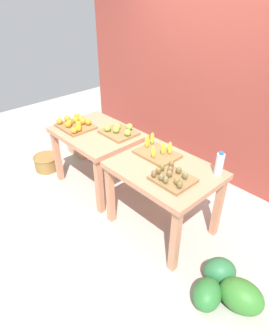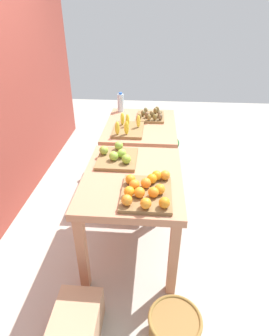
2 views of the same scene
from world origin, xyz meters
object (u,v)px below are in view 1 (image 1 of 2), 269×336
at_px(water_bottle, 219,164).
at_px(display_table_left, 97,140).
at_px(apple_bin, 119,131).
at_px(kiwi_bin, 171,177).
at_px(display_table_right, 164,178).
at_px(cardboard_produce_box, 82,145).
at_px(orange_bin, 75,124).
at_px(wicker_basket, 47,162).
at_px(banana_crate, 157,152).
at_px(watermelon_pile, 226,288).

bearing_deg(water_bottle, display_table_left, -169.59).
xyz_separation_m(apple_bin, kiwi_bin, (1.06, -0.27, -0.00)).
height_order(display_table_right, apple_bin, apple_bin).
bearing_deg(display_table_right, cardboard_produce_box, 171.40).
distance_m(water_bottle, cardboard_produce_box, 2.52).
relative_size(display_table_right, water_bottle, 4.29).
bearing_deg(kiwi_bin, cardboard_produce_box, 169.20).
relative_size(apple_bin, cardboard_produce_box, 1.02).
xyz_separation_m(kiwi_bin, cardboard_produce_box, (-2.16, 0.41, -0.69)).
bearing_deg(orange_bin, kiwi_bin, 0.44).
distance_m(display_table_left, cardboard_produce_box, 1.06).
xyz_separation_m(water_bottle, wicker_basket, (-2.36, -0.63, -0.78)).
bearing_deg(display_table_right, display_table_left, 180.00).
relative_size(water_bottle, cardboard_produce_box, 0.61).
relative_size(banana_crate, kiwi_bin, 1.21).
bearing_deg(watermelon_pile, banana_crate, 162.74).
bearing_deg(display_table_left, banana_crate, 8.10).
distance_m(kiwi_bin, cardboard_produce_box, 2.31).
distance_m(kiwi_bin, water_bottle, 0.47).
height_order(banana_crate, wicker_basket, banana_crate).
relative_size(wicker_basket, cardboard_produce_box, 0.90).
relative_size(kiwi_bin, water_bottle, 1.50).
height_order(banana_crate, kiwi_bin, banana_crate).
relative_size(display_table_left, apple_bin, 2.54).
height_order(display_table_left, wicker_basket, display_table_left).
xyz_separation_m(display_table_left, apple_bin, (0.24, 0.16, 0.15)).
bearing_deg(display_table_right, apple_bin, 169.90).
bearing_deg(cardboard_produce_box, apple_bin, -7.41).
relative_size(display_table_right, watermelon_pile, 1.58).
bearing_deg(cardboard_produce_box, orange_bin, -35.29).
xyz_separation_m(display_table_right, watermelon_pile, (0.97, -0.24, -0.54)).
xyz_separation_m(display_table_right, banana_crate, (-0.23, 0.13, 0.15)).
bearing_deg(banana_crate, water_bottle, 13.57).
bearing_deg(display_table_left, cardboard_produce_box, 160.84).
xyz_separation_m(display_table_left, display_table_right, (1.12, 0.00, 0.00)).
bearing_deg(wicker_basket, water_bottle, 15.02).
height_order(display_table_right, kiwi_bin, kiwi_bin).
xyz_separation_m(orange_bin, wicker_basket, (-0.56, -0.23, -0.71)).
height_order(apple_bin, wicker_basket, apple_bin).
distance_m(apple_bin, banana_crate, 0.65).
bearing_deg(kiwi_bin, wicker_basket, -173.62).
bearing_deg(water_bottle, banana_crate, -166.43).
distance_m(apple_bin, watermelon_pile, 2.01).
height_order(display_table_right, wicker_basket, display_table_right).
height_order(display_table_right, cardboard_produce_box, display_table_right).
bearing_deg(apple_bin, display_table_right, -10.10).
distance_m(wicker_basket, cardboard_produce_box, 0.65).
height_order(display_table_left, orange_bin, orange_bin).
relative_size(orange_bin, banana_crate, 1.04).
relative_size(kiwi_bin, wicker_basket, 1.01).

